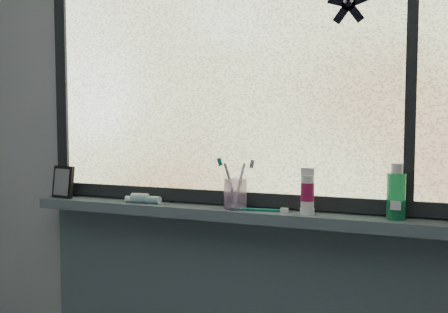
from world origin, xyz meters
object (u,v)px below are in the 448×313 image
vanity_mirror (63,182)px  toothbrush_cup (235,194)px  mouthwash_bottle (396,192)px  cream_tube (307,190)px

vanity_mirror → toothbrush_cup: (0.75, 0.01, -0.01)m
toothbrush_cup → mouthwash_bottle: 0.55m
vanity_mirror → toothbrush_cup: bearing=9.0°
vanity_mirror → mouthwash_bottle: mouthwash_bottle is taller
toothbrush_cup → vanity_mirror: bearing=-179.1°
vanity_mirror → cream_tube: cream_tube is taller
cream_tube → toothbrush_cup: bearing=177.2°
vanity_mirror → cream_tube: bearing=8.1°
cream_tube → vanity_mirror: bearing=180.0°
vanity_mirror → toothbrush_cup: vanity_mirror is taller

